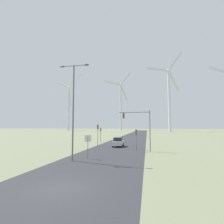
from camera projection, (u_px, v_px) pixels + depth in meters
ground_plane at (64, 188)px, 11.29m from camera, size 600.00×600.00×0.00m
road_surface at (131, 138)px, 58.18m from camera, size 10.00×240.00×0.01m
streetlamp at (73, 100)px, 20.68m from camera, size 3.83×0.32×11.38m
stop_sign_near at (88, 142)px, 21.61m from camera, size 0.81×0.07×2.89m
traffic_light_post_near_left at (98, 130)px, 35.60m from camera, size 0.28×0.34×4.35m
traffic_light_post_near_right at (136, 135)px, 29.72m from camera, size 0.28×0.34×3.45m
traffic_light_post_mid_left at (101, 132)px, 43.35m from camera, size 0.28×0.34×3.60m
traffic_light_mast_overhead at (139, 122)px, 28.45m from camera, size 5.07×0.35×6.56m
car_approaching at (118, 142)px, 34.51m from camera, size 1.90×4.14×1.83m
wind_turbine_far_left at (69, 103)px, 178.12m from camera, size 33.09×12.91×56.50m
wind_turbine_left at (121, 102)px, 186.42m from camera, size 27.38×14.89×64.32m
wind_turbine_center at (169, 94)px, 141.55m from camera, size 30.21×5.29×65.58m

